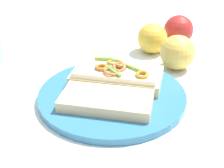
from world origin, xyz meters
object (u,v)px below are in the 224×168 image
(bread_slice_side, at_px, (106,101))
(apple_1, at_px, (177,52))
(sandwich, at_px, (117,74))
(apple_2, at_px, (152,38))
(apple_0, at_px, (178,30))
(plate, at_px, (112,96))

(bread_slice_side, bearing_deg, apple_1, 60.16)
(sandwich, height_order, apple_2, apple_2)
(bread_slice_side, bearing_deg, apple_2, 79.31)
(sandwich, height_order, bread_slice_side, sandwich)
(apple_0, bearing_deg, sandwich, -145.41)
(sandwich, distance_m, apple_1, 0.17)
(bread_slice_side, bearing_deg, sandwich, 88.99)
(plate, height_order, bread_slice_side, bread_slice_side)
(apple_0, bearing_deg, bread_slice_side, -140.02)
(plate, xyz_separation_m, bread_slice_side, (-0.03, -0.04, 0.02))
(apple_2, bearing_deg, plate, -134.48)
(plate, relative_size, apple_0, 3.72)
(plate, xyz_separation_m, apple_1, (0.19, 0.08, 0.03))
(bread_slice_side, distance_m, apple_1, 0.25)
(apple_1, bearing_deg, sandwich, -167.55)
(apple_2, bearing_deg, apple_0, 16.60)
(apple_1, xyz_separation_m, apple_2, (-0.01, 0.11, -0.00))
(plate, xyz_separation_m, apple_0, (0.27, 0.21, 0.03))
(apple_0, xyz_separation_m, apple_2, (-0.09, -0.03, -0.00))
(bread_slice_side, height_order, apple_2, apple_2)
(plate, relative_size, apple_1, 3.64)
(apple_2, bearing_deg, apple_1, -82.66)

